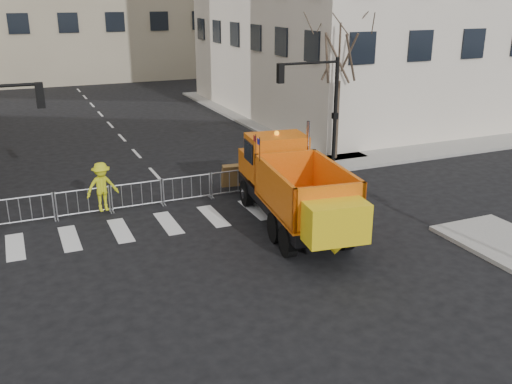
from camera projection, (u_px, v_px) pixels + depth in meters
name	position (u px, v px, depth m)	size (l,w,h in m)	color
ground	(252.00, 280.00, 17.23)	(120.00, 120.00, 0.00)	black
sidewalk_back	(175.00, 194.00, 24.56)	(64.00, 5.00, 0.15)	gray
traffic_light_right	(335.00, 114.00, 27.80)	(0.18, 0.18, 5.40)	black
crowd_barriers	(162.00, 192.00, 23.35)	(12.60, 0.60, 1.10)	#9EA0A5
street_tree	(338.00, 88.00, 28.59)	(3.00, 3.00, 7.50)	#382B21
plow_truck	(294.00, 186.00, 20.65)	(3.82, 9.71, 3.67)	black
cop_a	(278.00, 174.00, 24.61)	(0.63, 0.41, 1.73)	black
cop_b	(276.00, 174.00, 24.58)	(0.83, 0.64, 1.70)	black
cop_c	(271.00, 171.00, 24.44)	(1.20, 0.50, 2.04)	black
worker	(102.00, 187.00, 22.11)	(1.26, 0.73, 1.95)	#CCD018
newspaper_box	(300.00, 178.00, 24.54)	(0.45, 0.40, 1.10)	#A31F0C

